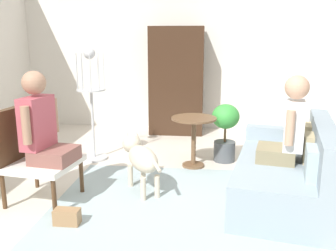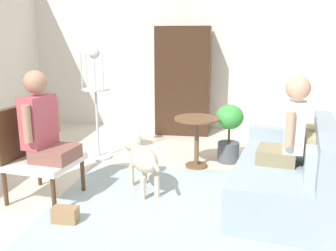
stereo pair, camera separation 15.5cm
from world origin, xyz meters
The scene contains 13 objects.
ground_plane centered at (0.00, 0.00, 0.00)m, with size 7.90×7.90×0.00m, color beige.
back_wall centered at (0.00, 3.35, 1.42)m, with size 6.43×0.12×2.85m, color silver.
area_rug centered at (0.12, -0.21, 0.00)m, with size 2.42×2.58×0.01m, color #9EB2B7.
couch centered at (1.25, 0.27, 0.29)m, with size 1.21×1.83×0.82m.
armchair centered at (-1.36, 0.02, 0.53)m, with size 0.73×0.73×0.95m.
person_on_couch centered at (1.21, 0.26, 0.78)m, with size 0.49×0.53×0.86m.
person_on_armchair centered at (-1.19, 0.00, 0.79)m, with size 0.50×0.55×0.90m.
round_end_table centered at (0.25, 1.18, 0.46)m, with size 0.57×0.57×0.65m.
dog centered at (-0.29, 0.37, 0.38)m, with size 0.54×0.80×0.59m.
bird_cage_stand centered at (-1.12, 1.34, 0.75)m, with size 0.38×0.38×1.50m.
potted_plant centered at (0.66, 1.45, 0.45)m, with size 0.36×0.36×0.78m.
armoire_cabinet centered at (-0.12, 2.94, 0.90)m, with size 0.91×0.56×1.81m, color #382316.
handbag centered at (-0.80, -0.47, 0.07)m, with size 0.23×0.12×0.14m, color #99724C.
Camera 2 is at (0.57, -3.31, 1.62)m, focal length 39.23 mm.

